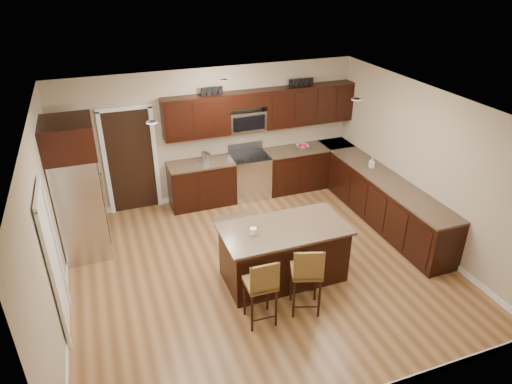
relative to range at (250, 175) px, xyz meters
name	(u,v)px	position (x,y,z in m)	size (l,w,h in m)	color
floor	(261,267)	(-0.68, -2.45, -0.47)	(6.00, 6.00, 0.00)	olive
ceiling	(262,109)	(-0.68, -2.45, 2.23)	(6.00, 6.00, 0.00)	silver
wall_back	(213,135)	(-0.68, 0.30, 0.88)	(6.00, 6.00, 0.00)	tan
wall_left	(47,232)	(-3.68, -2.45, 0.88)	(5.50, 5.50, 0.00)	tan
wall_right	(425,167)	(2.32, -2.45, 0.88)	(5.50, 5.50, 0.00)	tan
base_cabinets	(324,187)	(1.22, -1.01, -0.01)	(4.02, 3.96, 0.92)	black
upper_cabinets	(264,108)	(0.36, 0.13, 1.37)	(4.00, 0.33, 0.80)	black
range	(250,175)	(0.00, 0.00, 0.00)	(0.76, 0.64, 1.11)	silver
microwave	(247,121)	(0.00, 0.15, 1.15)	(0.76, 0.31, 0.40)	silver
doorway	(131,161)	(-2.33, 0.28, 0.56)	(0.85, 0.03, 2.06)	black
pantry_door	(54,266)	(-3.66, -2.75, 0.55)	(0.03, 0.80, 2.04)	white
letter_decor	(257,86)	(0.22, 0.13, 1.82)	(2.20, 0.03, 0.15)	black
island	(283,254)	(-0.43, -2.80, -0.04)	(1.93, 1.02, 0.92)	black
stool_left	(262,285)	(-1.12, -3.64, 0.20)	(0.41, 0.41, 1.07)	olive
stool_mid	(307,273)	(-0.45, -3.64, 0.22)	(0.53, 0.53, 1.11)	olive
refrigerator	(78,188)	(-3.30, -0.94, 0.73)	(0.79, 0.96, 2.35)	silver
floor_mat	(240,220)	(-0.53, -0.92, -0.47)	(0.94, 0.63, 0.01)	brown
fruit_bowl	(302,147)	(1.19, 0.00, 0.48)	(0.26, 0.26, 0.06)	silver
soap_bottle	(372,163)	(2.02, -1.36, 0.55)	(0.09, 0.09, 0.20)	#B2B2B2
canister_tall	(205,157)	(-0.94, 0.00, 0.56)	(0.12, 0.12, 0.22)	silver
canister_short	(208,157)	(-0.88, 0.00, 0.54)	(0.11, 0.11, 0.18)	silver
island_jar	(253,231)	(-0.93, -2.80, 0.50)	(0.10, 0.10, 0.10)	white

